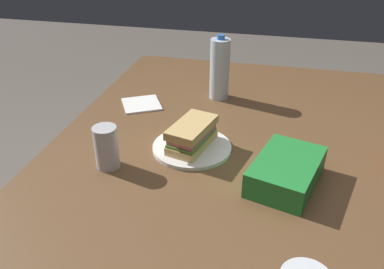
{
  "coord_description": "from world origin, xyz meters",
  "views": [
    {
      "loc": [
        0.95,
        0.11,
        1.39
      ],
      "look_at": [
        -0.04,
        -0.13,
        0.8
      ],
      "focal_mm": 37.62,
      "sensor_mm": 36.0,
      "label": 1
    }
  ],
  "objects_px": {
    "dining_table": "(230,185)",
    "soda_can_silver": "(106,147)",
    "water_bottle_tall": "(220,69)",
    "chip_bag": "(286,171)",
    "paper_plate": "(192,147)",
    "sandwich": "(192,134)"
  },
  "relations": [
    {
      "from": "water_bottle_tall",
      "to": "paper_plate",
      "type": "bearing_deg",
      "value": -1.85
    },
    {
      "from": "sandwich",
      "to": "water_bottle_tall",
      "type": "height_order",
      "value": "water_bottle_tall"
    },
    {
      "from": "soda_can_silver",
      "to": "water_bottle_tall",
      "type": "bearing_deg",
      "value": 157.5
    },
    {
      "from": "dining_table",
      "to": "chip_bag",
      "type": "bearing_deg",
      "value": 66.71
    },
    {
      "from": "dining_table",
      "to": "chip_bag",
      "type": "xyz_separation_m",
      "value": [
        0.06,
        0.15,
        0.12
      ]
    },
    {
      "from": "water_bottle_tall",
      "to": "soda_can_silver",
      "type": "relative_size",
      "value": 1.96
    },
    {
      "from": "paper_plate",
      "to": "sandwich",
      "type": "relative_size",
      "value": 1.17
    },
    {
      "from": "dining_table",
      "to": "paper_plate",
      "type": "relative_size",
      "value": 7.03
    },
    {
      "from": "paper_plate",
      "to": "water_bottle_tall",
      "type": "distance_m",
      "value": 0.4
    },
    {
      "from": "dining_table",
      "to": "soda_can_silver",
      "type": "xyz_separation_m",
      "value": [
        0.1,
        -0.33,
        0.14
      ]
    },
    {
      "from": "chip_bag",
      "to": "dining_table",
      "type": "bearing_deg",
      "value": 82.64
    },
    {
      "from": "water_bottle_tall",
      "to": "soda_can_silver",
      "type": "bearing_deg",
      "value": -22.5
    },
    {
      "from": "paper_plate",
      "to": "water_bottle_tall",
      "type": "xyz_separation_m",
      "value": [
        -0.39,
        0.01,
        0.11
      ]
    },
    {
      "from": "chip_bag",
      "to": "soda_can_silver",
      "type": "relative_size",
      "value": 1.89
    },
    {
      "from": "sandwich",
      "to": "dining_table",
      "type": "bearing_deg",
      "value": 73.43
    },
    {
      "from": "dining_table",
      "to": "sandwich",
      "type": "height_order",
      "value": "sandwich"
    },
    {
      "from": "sandwich",
      "to": "soda_can_silver",
      "type": "height_order",
      "value": "soda_can_silver"
    },
    {
      "from": "paper_plate",
      "to": "chip_bag",
      "type": "xyz_separation_m",
      "value": [
        0.11,
        0.28,
        0.03
      ]
    },
    {
      "from": "chip_bag",
      "to": "soda_can_silver",
      "type": "bearing_deg",
      "value": 110.08
    },
    {
      "from": "paper_plate",
      "to": "water_bottle_tall",
      "type": "bearing_deg",
      "value": 178.15
    },
    {
      "from": "dining_table",
      "to": "water_bottle_tall",
      "type": "height_order",
      "value": "water_bottle_tall"
    },
    {
      "from": "dining_table",
      "to": "paper_plate",
      "type": "distance_m",
      "value": 0.16
    }
  ]
}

